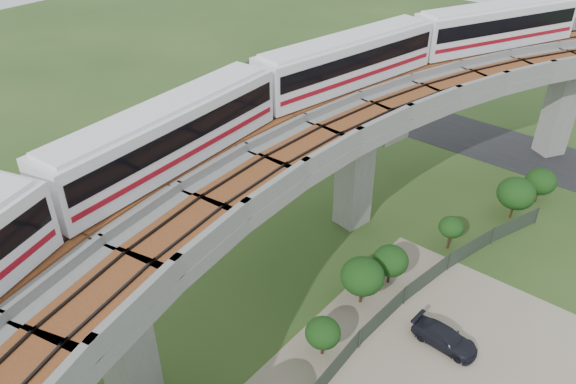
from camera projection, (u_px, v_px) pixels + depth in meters
The scene contains 12 objects.
ground at pixel (253, 286), 37.93m from camera, with size 160.00×160.00×0.00m, color #29461C.
asphalt_road at pixel (451, 131), 57.37m from camera, with size 60.00×8.00×0.03m, color #232326.
viaduct at pixel (299, 194), 30.96m from camera, with size 19.58×73.98×11.40m.
metro_train at pixel (285, 106), 32.91m from camera, with size 12.01×61.26×3.64m.
fence at pixel (378, 350), 32.33m from camera, with size 3.87×38.73×1.50m.
tree_0 at pixel (541, 181), 45.40m from camera, with size 2.46×2.46×3.04m.
tree_1 at pixel (516, 193), 43.38m from camera, with size 2.91×2.91×3.52m.
tree_2 at pixel (451, 227), 40.32m from camera, with size 1.81×1.81×2.68m.
tree_3 at pixel (391, 261), 37.18m from camera, with size 2.40×2.40×2.93m.
tree_4 at pixel (362, 276), 35.40m from camera, with size 2.79×2.79×3.43m.
tree_5 at pixel (323, 333), 32.08m from camera, with size 2.08×2.08×2.63m.
car_dark at pixel (445, 337), 33.26m from camera, with size 1.63×4.01×1.16m, color black.
Camera 1 is at (19.81, -20.43, 25.97)m, focal length 35.00 mm.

